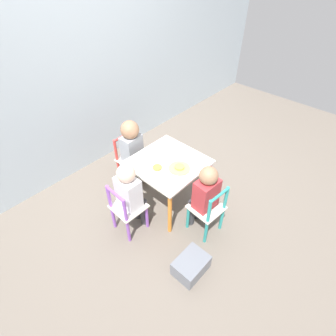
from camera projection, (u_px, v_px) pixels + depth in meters
ground_plane at (168, 199)px, 2.69m from camera, size 6.00×6.00×0.00m
house_wall at (81, 43)px, 2.40m from camera, size 6.00×0.06×2.60m
kids_table at (168, 168)px, 2.42m from camera, size 0.62×0.62×0.49m
chair_teal at (208, 210)px, 2.24m from camera, size 0.28×0.28×0.53m
chair_purple at (127, 209)px, 2.25m from camera, size 0.27×0.27×0.53m
chair_red at (130, 160)px, 2.76m from camera, size 0.28×0.28×0.53m
child_front at (204, 193)px, 2.17m from camera, size 0.21×0.22×0.71m
child_left at (130, 192)px, 2.17m from camera, size 0.21×0.20×0.73m
child_back at (133, 147)px, 2.60m from camera, size 0.21×0.23×0.74m
plate_front at (179, 168)px, 2.29m from camera, size 0.19×0.19×0.03m
plate_left at (157, 168)px, 2.29m from camera, size 0.18×0.18×0.03m
storage_bin at (191, 265)px, 2.06m from camera, size 0.27×0.20×0.15m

